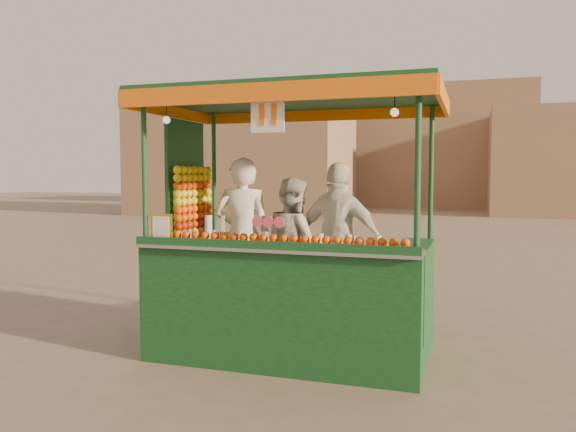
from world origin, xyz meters
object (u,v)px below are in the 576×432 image
(juice_cart, at_px, (285,270))
(vendor_middle, at_px, (294,246))
(vendor_left, at_px, (243,236))
(vendor_right, at_px, (339,240))

(juice_cart, relative_size, vendor_middle, 1.96)
(vendor_left, xyz_separation_m, vendor_middle, (0.57, 0.14, -0.11))
(vendor_left, relative_size, vendor_middle, 1.14)
(juice_cart, relative_size, vendor_left, 1.72)
(juice_cart, bearing_deg, vendor_middle, 96.05)
(vendor_middle, xyz_separation_m, vendor_right, (0.53, -0.00, 0.09))
(vendor_left, height_order, vendor_middle, vendor_left)
(vendor_middle, distance_m, vendor_right, 0.54)
(vendor_left, distance_m, vendor_right, 1.12)
(vendor_middle, bearing_deg, juice_cart, 147.21)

